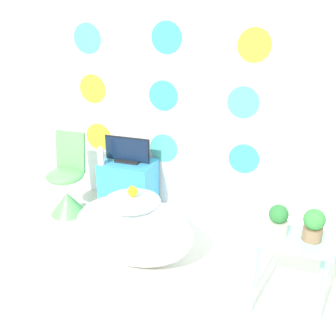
{
  "coord_description": "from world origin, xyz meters",
  "views": [
    {
      "loc": [
        1.25,
        -1.67,
        1.92
      ],
      "look_at": [
        0.36,
        0.89,
        0.81
      ],
      "focal_mm": 42.0,
      "sensor_mm": 36.0,
      "label": 1
    }
  ],
  "objects": [
    {
      "name": "vase",
      "position": [
        -0.53,
        1.49,
        0.58
      ],
      "size": [
        0.06,
        0.06,
        0.18
      ],
      "color": "white",
      "rests_on": "tv_cabinet"
    },
    {
      "name": "rubber_duck",
      "position": [
        0.1,
        0.83,
        0.61
      ],
      "size": [
        0.08,
        0.09,
        0.09
      ],
      "color": "yellow",
      "rests_on": "bathtub"
    },
    {
      "name": "side_table",
      "position": [
        1.31,
        0.64,
        0.44
      ],
      "size": [
        0.48,
        0.32,
        0.55
      ],
      "color": "#99E0D8",
      "rests_on": "ground_plane"
    },
    {
      "name": "wall_back_dotted",
      "position": [
        0.0,
        1.88,
        1.3
      ],
      "size": [
        4.36,
        0.05,
        2.6
      ],
      "color": "white",
      "rests_on": "ground_plane"
    },
    {
      "name": "bathtub",
      "position": [
        0.11,
        0.79,
        0.28
      ],
      "size": [
        0.98,
        0.54,
        0.56
      ],
      "color": "white",
      "rests_on": "ground_plane"
    },
    {
      "name": "potted_plant_left",
      "position": [
        1.2,
        0.66,
        0.65
      ],
      "size": [
        0.14,
        0.14,
        0.21
      ],
      "color": "beige",
      "rests_on": "side_table"
    },
    {
      "name": "tv_cabinet",
      "position": [
        -0.32,
        1.64,
        0.25
      ],
      "size": [
        0.52,
        0.38,
        0.5
      ],
      "color": "#389ED6",
      "rests_on": "ground_plane"
    },
    {
      "name": "chair",
      "position": [
        -0.84,
        1.32,
        0.26
      ],
      "size": [
        0.37,
        0.37,
        0.81
      ],
      "color": "#66C166",
      "rests_on": "ground_plane"
    },
    {
      "name": "ground_plane",
      "position": [
        0.0,
        0.0,
        0.0
      ],
      "size": [
        12.0,
        12.0,
        0.0
      ],
      "primitive_type": "plane",
      "color": "silver"
    },
    {
      "name": "potted_plant_right",
      "position": [
        1.41,
        0.65,
        0.66
      ],
      "size": [
        0.14,
        0.14,
        0.21
      ],
      "color": "#8C6B4C",
      "rests_on": "side_table"
    },
    {
      "name": "tv",
      "position": [
        -0.32,
        1.64,
        0.61
      ],
      "size": [
        0.47,
        0.12,
        0.26
      ],
      "color": "black",
      "rests_on": "tv_cabinet"
    }
  ]
}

